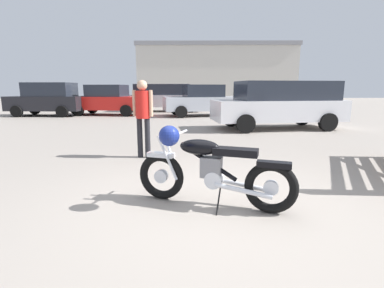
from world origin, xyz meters
name	(u,v)px	position (x,y,z in m)	size (l,w,h in m)	color
ground_plane	(214,203)	(0.00, 0.00, 0.00)	(80.00, 80.00, 0.00)	gray
vintage_motorcycle	(208,169)	(-0.09, -0.06, 0.49)	(1.99, 0.87, 1.07)	black
bystander	(143,111)	(-1.25, 2.60, 1.02)	(0.44, 0.30, 1.66)	black
blue_hatchback_right	(108,100)	(-4.59, 12.81, 0.84)	(4.41, 2.40, 1.67)	black
dark_sedan_left	(203,100)	(0.72, 11.99, 0.84)	(4.43, 2.47, 1.67)	black
silver_sedan_mid	(280,103)	(3.21, 6.94, 0.94)	(4.87, 2.36, 1.74)	black
red_hatchback_near	(48,99)	(-7.67, 12.35, 0.92)	(4.00, 2.03, 1.78)	black
white_estate_far	(166,97)	(-1.45, 15.14, 0.94)	(4.80, 2.20, 1.74)	black
industrial_building	(215,73)	(4.23, 37.20, 3.60)	(20.99, 9.55, 7.18)	beige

